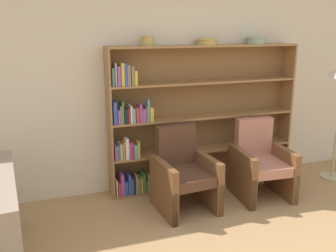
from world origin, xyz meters
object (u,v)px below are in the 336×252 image
at_px(bowl_olive, 207,41).
at_px(armchair_leather, 183,174).
at_px(bowl_sage, 148,40).
at_px(bowl_slate, 257,40).
at_px(armchair_cushioned, 260,164).
at_px(bookshelf, 189,120).

relative_size(bowl_olive, armchair_leather, 0.28).
bearing_deg(bowl_sage, bowl_slate, 0.00).
relative_size(bowl_slate, armchair_leather, 0.28).
distance_m(bowl_olive, armchair_cushioned, 1.70).
height_order(armchair_leather, armchair_cushioned, same).
distance_m(bookshelf, armchair_cushioned, 1.08).
xyz_separation_m(bowl_sage, armchair_cushioned, (1.29, -0.59, -1.53)).
xyz_separation_m(bowl_sage, armchair_leather, (0.25, -0.59, -1.53)).
xyz_separation_m(bowl_olive, armchair_cushioned, (0.51, -0.59, -1.51)).
height_order(bowl_slate, armchair_cushioned, bowl_slate).
distance_m(bookshelf, bowl_olive, 1.03).
bearing_deg(bowl_olive, armchair_cushioned, -48.82).
bearing_deg(armchair_cushioned, bowl_slate, -104.93).
xyz_separation_m(bowl_olive, bowl_slate, (0.72, 0.00, 0.01)).
height_order(bowl_olive, bowl_slate, bowl_slate).
xyz_separation_m(bookshelf, bowl_sage, (-0.56, -0.03, 1.03)).
height_order(bowl_sage, armchair_leather, bowl_sage).
bearing_deg(bookshelf, bowl_slate, -1.61).
distance_m(armchair_leather, armchair_cushioned, 1.05).
height_order(bowl_sage, armchair_cushioned, bowl_sage).
distance_m(bookshelf, bowl_sage, 1.17).
bearing_deg(bowl_olive, bowl_slate, 0.00).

